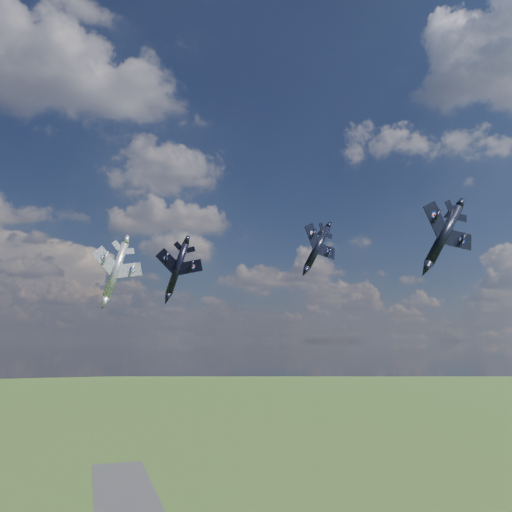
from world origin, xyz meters
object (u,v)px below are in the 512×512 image
object	(u,v)px
jet_high_navy	(317,247)
jet_lead_navy	(177,269)
jet_left_silver	(116,270)
jet_right_navy	(444,235)

from	to	relation	value
jet_high_navy	jet_lead_navy	bearing A→B (deg)	170.75
jet_high_navy	jet_left_silver	distance (m)	39.82
jet_lead_navy	jet_high_navy	xyz separation A→B (m)	(29.28, 5.85, 6.49)
jet_right_navy	jet_left_silver	world-z (taller)	jet_right_navy
jet_lead_navy	jet_left_silver	size ratio (longest dim) A/B	0.90
jet_lead_navy	jet_left_silver	world-z (taller)	jet_left_silver
jet_right_navy	jet_high_navy	distance (m)	36.40
jet_lead_navy	jet_left_silver	distance (m)	10.77
jet_lead_navy	jet_high_navy	size ratio (longest dim) A/B	0.84
jet_lead_navy	jet_high_navy	bearing A→B (deg)	33.89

